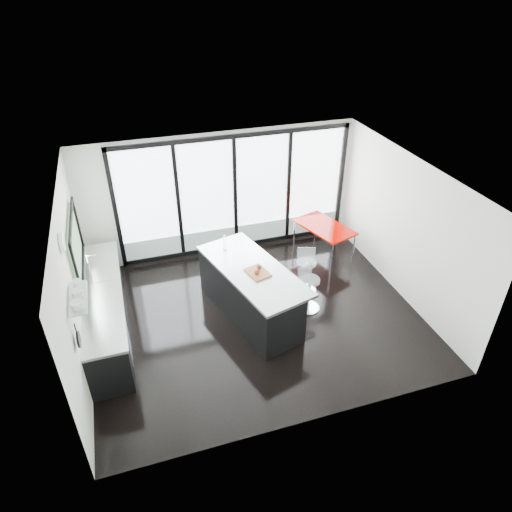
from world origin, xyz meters
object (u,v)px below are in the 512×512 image
object	(u,v)px
island	(249,292)
red_table	(323,240)
bar_stool_far	(305,276)
bar_stool_near	(309,294)

from	to	relation	value
island	red_table	xyz separation A→B (m)	(2.22, 1.53, -0.15)
island	red_table	size ratio (longest dim) A/B	1.98
island	bar_stool_far	world-z (taller)	island
bar_stool_far	red_table	size ratio (longest dim) A/B	0.54
bar_stool_far	red_table	xyz separation A→B (m)	(0.94, 1.20, -0.01)
bar_stool_far	red_table	world-z (taller)	bar_stool_far
bar_stool_near	bar_stool_far	size ratio (longest dim) A/B	0.96
bar_stool_near	bar_stool_far	bearing A→B (deg)	54.95
bar_stool_near	red_table	distance (m)	2.05
red_table	bar_stool_near	bearing A→B (deg)	-122.39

